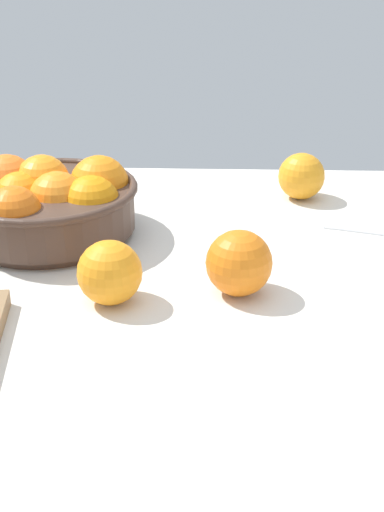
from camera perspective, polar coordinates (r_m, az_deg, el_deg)
ground_plane at (r=84.56cm, az=-1.01°, el=-5.00°), size 130.07×101.91×3.00cm
fruit_bowl at (r=102.54cm, az=-11.71°, el=4.27°), size 26.06×26.06×11.12cm
loose_orange_0 at (r=116.41cm, az=8.88°, el=6.42°), size 7.59×7.59×7.59cm
loose_orange_2 at (r=83.59cm, az=-6.70°, el=-1.35°), size 7.81×7.81×7.81cm
loose_orange_3 at (r=85.10cm, az=3.84°, el=-0.57°), size 8.16×8.16×8.16cm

